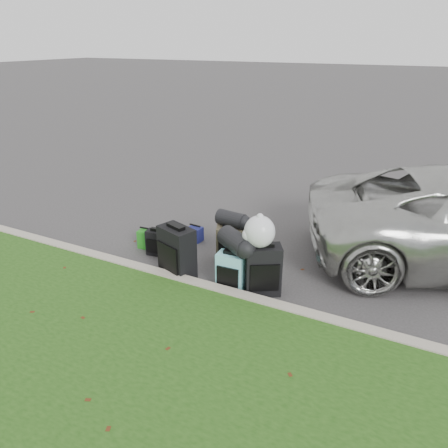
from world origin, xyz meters
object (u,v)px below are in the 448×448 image
at_px(suitcase_small_black, 157,243).
at_px(suitcase_olive, 230,244).
at_px(suitcase_teal, 231,272).
at_px(tote_green, 147,239).
at_px(suitcase_large_black_right, 263,270).
at_px(suitcase_large_black_left, 177,252).
at_px(tote_navy, 195,234).

distance_m(suitcase_small_black, suitcase_olive, 1.23).
height_order(suitcase_teal, tote_green, suitcase_teal).
distance_m(suitcase_small_black, suitcase_large_black_right, 2.05).
xyz_separation_m(suitcase_small_black, suitcase_large_black_left, (0.69, -0.43, 0.18)).
relative_size(suitcase_teal, suitcase_large_black_right, 0.77).
bearing_deg(suitcase_large_black_left, suitcase_small_black, 166.25).
height_order(suitcase_large_black_left, tote_navy, suitcase_large_black_left).
relative_size(suitcase_teal, tote_green, 1.79).
distance_m(suitcase_olive, suitcase_large_black_right, 1.08).
xyz_separation_m(suitcase_olive, tote_green, (-1.48, -0.22, -0.14)).
bearing_deg(suitcase_teal, suitcase_olive, 114.58).
bearing_deg(suitcase_large_black_right, suitcase_olive, 111.40).
distance_m(suitcase_small_black, tote_navy, 0.80).
xyz_separation_m(suitcase_olive, tote_navy, (-0.88, 0.38, -0.17)).
bearing_deg(suitcase_large_black_right, suitcase_small_black, 140.88).
bearing_deg(suitcase_small_black, suitcase_large_black_left, -41.95).
xyz_separation_m(suitcase_large_black_left, tote_navy, (-0.39, 1.18, -0.26)).
relative_size(suitcase_large_black_right, tote_navy, 2.81).
bearing_deg(suitcase_teal, suitcase_small_black, 161.99).
xyz_separation_m(suitcase_large_black_left, tote_green, (-1.00, 0.58, -0.24)).
bearing_deg(tote_green, tote_navy, 39.30).
height_order(suitcase_large_black_left, suitcase_olive, suitcase_large_black_left).
height_order(suitcase_small_black, tote_navy, suitcase_small_black).
relative_size(suitcase_olive, tote_green, 1.87).
bearing_deg(suitcase_large_black_right, tote_green, 138.61).
height_order(suitcase_small_black, suitcase_large_black_left, suitcase_large_black_left).
bearing_deg(suitcase_large_black_left, suitcase_olive, 77.20).
xyz_separation_m(suitcase_large_black_left, suitcase_large_black_right, (1.34, 0.13, -0.03)).
distance_m(suitcase_large_black_left, tote_green, 1.17).
bearing_deg(suitcase_large_black_left, tote_green, 168.57).
xyz_separation_m(tote_green, tote_navy, (0.60, 0.60, -0.03)).
distance_m(suitcase_small_black, suitcase_teal, 1.64).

